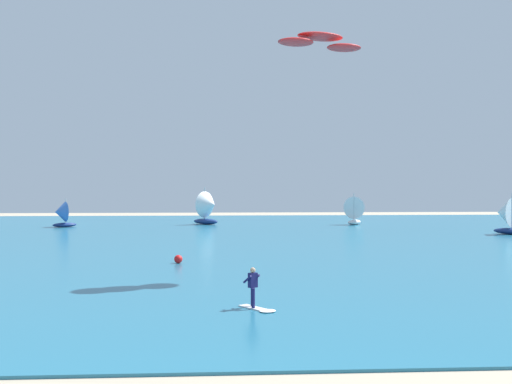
{
  "coord_description": "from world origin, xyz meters",
  "views": [
    {
      "loc": [
        -1.82,
        -10.66,
        5.08
      ],
      "look_at": [
        -0.11,
        16.58,
        4.84
      ],
      "focal_mm": 43.47,
      "sensor_mm": 36.0,
      "label": 1
    }
  ],
  "objects_px": {
    "sailboat_heeled_over": "(356,210)",
    "marker_buoy": "(178,259)",
    "sailboat_center_horizon": "(506,216)",
    "sailboat_mid_left": "(209,208)",
    "sailboat_leading": "(61,214)",
    "kitesurfer": "(256,294)",
    "kite": "(320,42)"
  },
  "relations": [
    {
      "from": "kite",
      "to": "sailboat_center_horizon",
      "type": "relative_size",
      "value": 1.3
    },
    {
      "from": "kite",
      "to": "sailboat_leading",
      "type": "distance_m",
      "value": 50.17
    },
    {
      "from": "marker_buoy",
      "to": "sailboat_mid_left",
      "type": "bearing_deg",
      "value": 87.99
    },
    {
      "from": "sailboat_heeled_over",
      "to": "sailboat_leading",
      "type": "distance_m",
      "value": 37.36
    },
    {
      "from": "sailboat_leading",
      "to": "marker_buoy",
      "type": "height_order",
      "value": "sailboat_leading"
    },
    {
      "from": "sailboat_heeled_over",
      "to": "sailboat_leading",
      "type": "xyz_separation_m",
      "value": [
        -37.21,
        -3.3,
        -0.28
      ]
    },
    {
      "from": "kite",
      "to": "kitesurfer",
      "type": "bearing_deg",
      "value": -113.59
    },
    {
      "from": "kitesurfer",
      "to": "sailboat_leading",
      "type": "relative_size",
      "value": 0.55
    },
    {
      "from": "sailboat_leading",
      "to": "sailboat_mid_left",
      "type": "height_order",
      "value": "sailboat_mid_left"
    },
    {
      "from": "kitesurfer",
      "to": "sailboat_center_horizon",
      "type": "bearing_deg",
      "value": 52.93
    },
    {
      "from": "kite",
      "to": "sailboat_center_horizon",
      "type": "bearing_deg",
      "value": 49.06
    },
    {
      "from": "kitesurfer",
      "to": "kite",
      "type": "height_order",
      "value": "kite"
    },
    {
      "from": "marker_buoy",
      "to": "kitesurfer",
      "type": "bearing_deg",
      "value": -74.99
    },
    {
      "from": "sailboat_center_horizon",
      "to": "sailboat_mid_left",
      "type": "bearing_deg",
      "value": 149.54
    },
    {
      "from": "kite",
      "to": "sailboat_mid_left",
      "type": "height_order",
      "value": "kite"
    },
    {
      "from": "kitesurfer",
      "to": "sailboat_mid_left",
      "type": "distance_m",
      "value": 56.19
    },
    {
      "from": "kite",
      "to": "sailboat_center_horizon",
      "type": "distance_m",
      "value": 38.67
    },
    {
      "from": "sailboat_heeled_over",
      "to": "marker_buoy",
      "type": "bearing_deg",
      "value": -117.43
    },
    {
      "from": "kite",
      "to": "sailboat_mid_left",
      "type": "distance_m",
      "value": 48.07
    },
    {
      "from": "kite",
      "to": "sailboat_mid_left",
      "type": "relative_size",
      "value": 1.14
    },
    {
      "from": "sailboat_heeled_over",
      "to": "kite",
      "type": "bearing_deg",
      "value": -105.21
    },
    {
      "from": "kite",
      "to": "sailboat_leading",
      "type": "xyz_separation_m",
      "value": [
        -24.9,
        41.98,
        -11.61
      ]
    },
    {
      "from": "sailboat_heeled_over",
      "to": "marker_buoy",
      "type": "distance_m",
      "value": 44.94
    },
    {
      "from": "sailboat_heeled_over",
      "to": "sailboat_center_horizon",
      "type": "xyz_separation_m",
      "value": [
        11.93,
        -17.33,
        0.07
      ]
    },
    {
      "from": "sailboat_leading",
      "to": "sailboat_mid_left",
      "type": "relative_size",
      "value": 0.72
    },
    {
      "from": "kite",
      "to": "marker_buoy",
      "type": "bearing_deg",
      "value": 147.09
    },
    {
      "from": "kitesurfer",
      "to": "marker_buoy",
      "type": "height_order",
      "value": "kitesurfer"
    },
    {
      "from": "sailboat_leading",
      "to": "kitesurfer",
      "type": "bearing_deg",
      "value": -68.3
    },
    {
      "from": "kitesurfer",
      "to": "marker_buoy",
      "type": "distance_m",
      "value": 15.78
    },
    {
      "from": "sailboat_center_horizon",
      "to": "kitesurfer",
      "type": "bearing_deg",
      "value": -127.07
    },
    {
      "from": "kite",
      "to": "sailboat_mid_left",
      "type": "bearing_deg",
      "value": 98.53
    },
    {
      "from": "sailboat_mid_left",
      "to": "marker_buoy",
      "type": "xyz_separation_m",
      "value": [
        -1.44,
        -40.86,
        -1.96
      ]
    }
  ]
}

